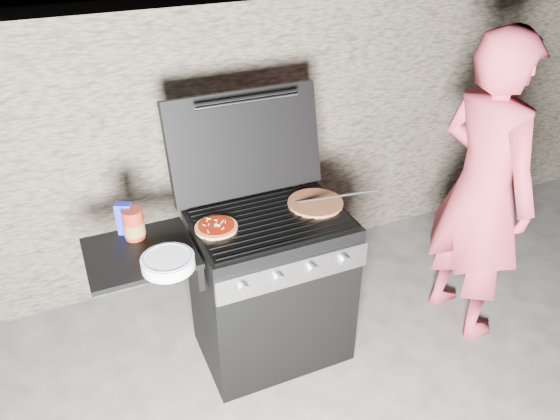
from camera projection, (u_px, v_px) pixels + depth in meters
name	position (u px, v px, depth m)	size (l,w,h in m)	color
ground	(272.00, 347.00, 3.26)	(50.00, 50.00, 0.00)	#43403E
stone_wall	(209.00, 142.00, 3.61)	(8.00, 0.35, 1.80)	#786B59
gas_grill	(229.00, 300.00, 2.94)	(1.34, 0.79, 0.91)	black
pizza_topped	(216.00, 227.00, 2.70)	(0.21, 0.21, 0.02)	#B97636
pizza_plain	(315.00, 203.00, 2.90)	(0.29, 0.29, 0.02)	#B57A4A
sauce_jar	(134.00, 224.00, 2.62)	(0.10, 0.10, 0.16)	maroon
blue_carton	(125.00, 219.00, 2.64)	(0.08, 0.04, 0.17)	#1A23AB
plate_stack	(168.00, 262.00, 2.44)	(0.24, 0.24, 0.06)	white
person	(482.00, 191.00, 3.03)	(0.66, 0.44, 1.82)	#C53D4D
tongs	(332.00, 196.00, 2.88)	(0.01, 0.01, 0.48)	black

